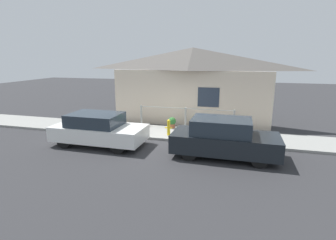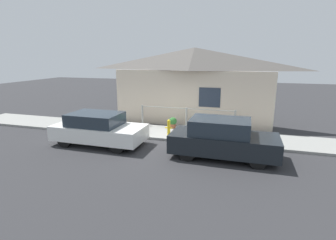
# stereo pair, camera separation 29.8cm
# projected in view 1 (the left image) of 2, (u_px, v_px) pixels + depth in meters

# --- Properties ---
(ground_plane) EXTENTS (60.00, 60.00, 0.00)m
(ground_plane) POSITION_uv_depth(u_px,v_px,m) (176.00, 142.00, 11.60)
(ground_plane) COLOR #2D2D30
(sidewalk) EXTENTS (24.00, 2.18, 0.11)m
(sidewalk) POSITION_uv_depth(u_px,v_px,m) (181.00, 134.00, 12.61)
(sidewalk) COLOR gray
(sidewalk) RESTS_ON ground_plane
(house) EXTENTS (8.83, 2.23, 4.16)m
(house) POSITION_uv_depth(u_px,v_px,m) (192.00, 63.00, 14.27)
(house) COLOR beige
(house) RESTS_ON ground_plane
(fence) EXTENTS (4.90, 0.10, 1.06)m
(fence) POSITION_uv_depth(u_px,v_px,m) (186.00, 117.00, 13.34)
(fence) COLOR #999993
(fence) RESTS_ON sidewalk
(car_left) EXTENTS (3.91, 1.76, 1.36)m
(car_left) POSITION_uv_depth(u_px,v_px,m) (98.00, 129.00, 11.07)
(car_left) COLOR white
(car_left) RESTS_ON ground_plane
(car_right) EXTENTS (3.93, 1.71, 1.47)m
(car_right) POSITION_uv_depth(u_px,v_px,m) (224.00, 138.00, 9.75)
(car_right) COLOR black
(car_right) RESTS_ON ground_plane
(fire_hydrant) EXTENTS (0.33, 0.15, 0.75)m
(fire_hydrant) POSITION_uv_depth(u_px,v_px,m) (169.00, 127.00, 12.11)
(fire_hydrant) COLOR yellow
(fire_hydrant) RESTS_ON sidewalk
(potted_plant_near_hydrant) EXTENTS (0.40, 0.40, 0.56)m
(potted_plant_near_hydrant) POSITION_uv_depth(u_px,v_px,m) (172.00, 122.00, 13.38)
(potted_plant_near_hydrant) COLOR #9E5638
(potted_plant_near_hydrant) RESTS_ON sidewalk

